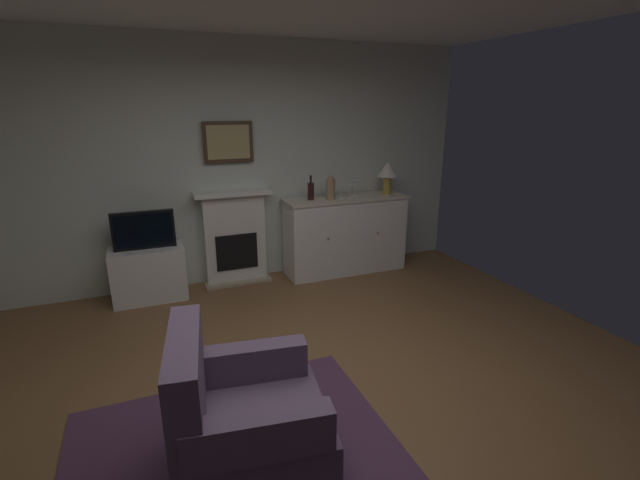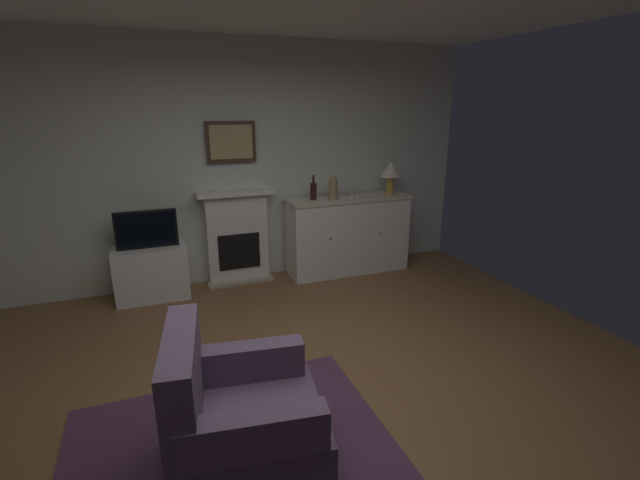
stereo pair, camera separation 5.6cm
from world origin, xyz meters
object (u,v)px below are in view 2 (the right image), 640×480
object	(u,v)px
wine_bottle	(313,191)
framed_picture	(231,142)
tv_cabinet	(152,272)
armchair	(238,419)
wine_glass_center	(352,187)
wine_glass_right	(358,186)
vase_decorative	(333,188)
wine_glass_left	(344,188)
sideboard_cabinet	(348,235)
table_lamp	(391,172)
tv_set	(146,229)
fireplace_unit	(237,236)

from	to	relation	value
wine_bottle	framed_picture	bearing A→B (deg)	167.22
tv_cabinet	armchair	xyz separation A→B (m)	(0.40, -2.77, 0.09)
wine_glass_center	wine_glass_right	xyz separation A→B (m)	(0.11, 0.06, 0.00)
wine_glass_right	vase_decorative	distance (m)	0.38
wine_glass_left	wine_glass_right	world-z (taller)	same
framed_picture	tv_cabinet	xyz separation A→B (m)	(-0.97, -0.21, -1.34)
framed_picture	wine_glass_left	xyz separation A→B (m)	(1.27, -0.25, -0.56)
wine_bottle	tv_cabinet	distance (m)	2.03
sideboard_cabinet	framed_picture	bearing A→B (deg)	170.63
framed_picture	vase_decorative	world-z (taller)	framed_picture
wine_glass_left	table_lamp	bearing A→B (deg)	2.42
framed_picture	vase_decorative	bearing A→B (deg)	-13.62
table_lamp	sideboard_cabinet	bearing A→B (deg)	-180.00
wine_glass_right	tv_cabinet	distance (m)	2.59
sideboard_cabinet	wine_bottle	world-z (taller)	wine_bottle
wine_glass_right	tv_set	world-z (taller)	wine_glass_right
sideboard_cabinet	wine_glass_left	xyz separation A→B (m)	(-0.07, -0.03, 0.60)
wine_glass_center	tv_cabinet	bearing A→B (deg)	179.17
framed_picture	wine_bottle	world-z (taller)	framed_picture
sideboard_cabinet	armchair	distance (m)	3.36
vase_decorative	wine_glass_right	bearing A→B (deg)	13.29
framed_picture	wine_glass_right	distance (m)	1.61
fireplace_unit	table_lamp	size ratio (longest dim) A/B	2.75
table_lamp	armchair	xyz separation A→B (m)	(-2.49, -2.76, -0.85)
vase_decorative	framed_picture	bearing A→B (deg)	166.38
wine_glass_left	wine_glass_right	bearing A→B (deg)	16.34
framed_picture	armchair	world-z (taller)	framed_picture
framed_picture	armchair	bearing A→B (deg)	-100.87
vase_decorative	table_lamp	bearing A→B (deg)	3.60
armchair	wine_glass_center	bearing A→B (deg)	54.46
wine_glass_right	wine_glass_center	bearing A→B (deg)	-152.82
tv_set	vase_decorative	bearing A→B (deg)	-1.14
wine_glass_center	wine_glass_right	size ratio (longest dim) A/B	1.00
table_lamp	wine_bottle	bearing A→B (deg)	178.97
framed_picture	wine_bottle	xyz separation A→B (m)	(0.90, -0.20, -0.57)
sideboard_cabinet	armchair	world-z (taller)	sideboard_cabinet
tv_set	armchair	size ratio (longest dim) A/B	0.67
armchair	wine_glass_right	bearing A→B (deg)	53.53
wine_glass_right	table_lamp	bearing A→B (deg)	-5.03
tv_cabinet	tv_set	xyz separation A→B (m)	(-0.00, -0.02, 0.49)
sideboard_cabinet	vase_decorative	world-z (taller)	vase_decorative
vase_decorative	fireplace_unit	bearing A→B (deg)	168.57
vase_decorative	tv_set	bearing A→B (deg)	178.86
wine_bottle	tv_set	bearing A→B (deg)	-179.19
tv_cabinet	armchair	bearing A→B (deg)	-81.74
fireplace_unit	tv_set	xyz separation A→B (m)	(-0.98, -0.19, 0.23)
sideboard_cabinet	armchair	xyz separation A→B (m)	(-1.92, -2.76, -0.10)
wine_glass_right	tv_set	distance (m)	2.49
wine_glass_right	armchair	distance (m)	3.54
wine_glass_center	tv_set	size ratio (longest dim) A/B	0.27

